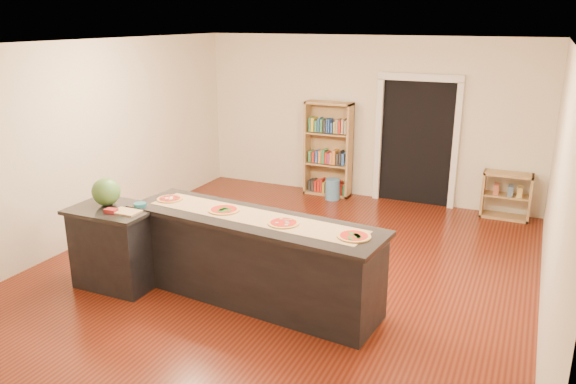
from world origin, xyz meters
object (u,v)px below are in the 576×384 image
at_px(kitchen_island, 253,259).
at_px(bookshelf, 328,149).
at_px(waste_bin, 332,189).
at_px(side_counter, 117,246).
at_px(low_shelf, 506,196).
at_px(watermelon, 106,192).

distance_m(kitchen_island, bookshelf, 4.14).
height_order(kitchen_island, waste_bin, kitchen_island).
height_order(bookshelf, waste_bin, bookshelf).
relative_size(kitchen_island, waste_bin, 8.14).
bearing_deg(side_counter, low_shelf, 46.99).
bearing_deg(waste_bin, low_shelf, 4.74).
height_order(side_counter, low_shelf, side_counter).
bearing_deg(bookshelf, watermelon, -104.69).
xyz_separation_m(kitchen_island, side_counter, (-1.65, -0.33, -0.01)).
bearing_deg(bookshelf, side_counter, -102.96).
xyz_separation_m(bookshelf, waste_bin, (0.19, -0.25, -0.65)).
relative_size(kitchen_island, bookshelf, 1.79).
relative_size(side_counter, low_shelf, 1.32).
bearing_deg(watermelon, waste_bin, 72.08).
xyz_separation_m(low_shelf, watermelon, (-4.18, -4.35, 0.77)).
xyz_separation_m(kitchen_island, waste_bin, (-0.45, 3.84, -0.31)).
bearing_deg(kitchen_island, waste_bin, 102.38).
bearing_deg(low_shelf, bookshelf, 179.81).
distance_m(kitchen_island, watermelon, 1.91).
xyz_separation_m(low_shelf, waste_bin, (-2.84, -0.24, -0.19)).
height_order(kitchen_island, bookshelf, bookshelf).
distance_m(side_counter, waste_bin, 4.35).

